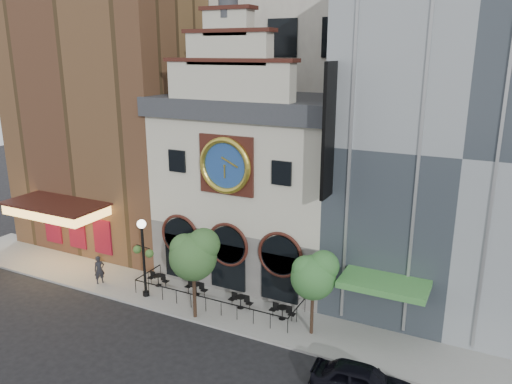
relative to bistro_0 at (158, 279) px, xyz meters
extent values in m
plane|color=black|center=(4.62, -2.66, -0.61)|extent=(120.00, 120.00, 0.00)
cube|color=gray|center=(4.62, -0.16, -0.54)|extent=(44.00, 5.00, 0.15)
cube|color=#605E5B|center=(4.62, 5.34, 1.54)|extent=(12.00, 8.00, 4.00)
cube|color=beige|center=(4.62, 5.34, 7.04)|extent=(12.00, 8.00, 7.00)
cube|color=#2D3035|center=(4.62, 5.34, 11.14)|extent=(12.60, 8.60, 1.20)
cube|color=#3A1811|center=(4.62, 1.26, 7.94)|extent=(3.60, 0.25, 3.60)
cylinder|color=navy|center=(4.62, 1.12, 7.94)|extent=(3.10, 0.12, 3.10)
torus|color=gold|center=(4.62, 1.04, 7.94)|extent=(3.46, 0.36, 3.46)
cylinder|color=#2D3035|center=(4.62, 1.74, 16.84)|extent=(1.10, 1.10, 1.10)
cube|color=brown|center=(-8.38, 7.34, 12.04)|extent=(14.00, 12.00, 25.00)
cube|color=#FFBF59|center=(-8.38, -0.36, 3.74)|extent=(7.00, 3.40, 0.70)
cube|color=#3A1811|center=(-8.38, -0.36, 4.19)|extent=(7.40, 3.80, 0.15)
cube|color=maroon|center=(-8.38, 1.29, 1.54)|extent=(5.60, 0.15, 2.60)
cube|color=gray|center=(17.62, 7.34, 9.54)|extent=(14.00, 12.00, 20.00)
cube|color=#469242|center=(14.62, 0.14, 2.84)|extent=(4.50, 2.40, 0.35)
cube|color=black|center=(11.22, 0.34, 10.54)|extent=(0.18, 1.60, 7.00)
cylinder|color=black|center=(0.00, 0.00, 0.28)|extent=(0.68, 0.68, 0.03)
cylinder|color=black|center=(0.00, 0.00, -0.09)|extent=(0.06, 0.06, 0.72)
cylinder|color=black|center=(2.95, 0.06, 0.28)|extent=(0.68, 0.68, 0.03)
cylinder|color=black|center=(2.95, 0.06, -0.09)|extent=(0.06, 0.06, 0.72)
cylinder|color=black|center=(6.28, -0.16, 0.28)|extent=(0.68, 0.68, 0.03)
cylinder|color=black|center=(6.28, -0.16, -0.09)|extent=(0.06, 0.06, 0.72)
cylinder|color=black|center=(9.04, -0.20, 0.28)|extent=(0.68, 0.68, 0.03)
cylinder|color=black|center=(9.04, -0.20, -0.09)|extent=(0.06, 0.06, 0.72)
imported|color=black|center=(14.93, -4.63, 0.18)|extent=(4.79, 2.17, 1.59)
imported|color=black|center=(-3.74, -1.42, 0.49)|extent=(0.74, 0.83, 1.91)
cylinder|color=black|center=(0.15, -1.47, 1.85)|extent=(0.17, 0.17, 4.63)
cylinder|color=black|center=(0.15, -1.47, -0.32)|extent=(0.41, 0.41, 0.28)
sphere|color=white|center=(0.15, -1.47, 4.35)|extent=(0.56, 0.56, 0.56)
sphere|color=#2D5722|center=(-0.40, -1.39, 2.55)|extent=(0.52, 0.52, 0.52)
sphere|color=#2D5722|center=(0.70, -1.55, 2.55)|extent=(0.52, 0.52, 0.52)
cylinder|color=#382619|center=(4.39, -2.26, 1.00)|extent=(0.21, 0.21, 2.93)
sphere|color=#2D5823|center=(4.39, -2.26, 3.30)|extent=(2.72, 2.72, 2.72)
sphere|color=#2D5823|center=(4.91, -1.94, 4.03)|extent=(1.88, 1.88, 1.88)
sphere|color=#2D5823|center=(3.97, -2.46, 3.83)|extent=(1.67, 1.67, 1.67)
cylinder|color=#382619|center=(11.09, -0.87, 0.84)|extent=(0.19, 0.19, 2.60)
sphere|color=#2C6829|center=(11.09, -0.87, 2.88)|extent=(2.42, 2.42, 2.42)
sphere|color=#2C6829|center=(11.55, -0.59, 3.54)|extent=(1.67, 1.67, 1.67)
sphere|color=#2C6829|center=(10.71, -1.05, 3.35)|extent=(1.49, 1.49, 1.49)
camera|label=1|loc=(19.31, -23.95, 14.50)|focal=35.00mm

